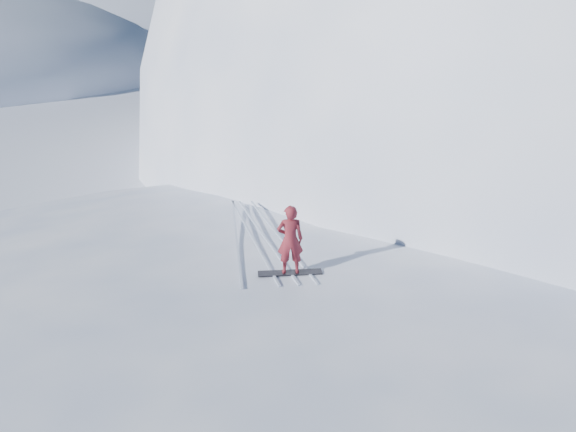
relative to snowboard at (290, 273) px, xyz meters
name	(u,v)px	position (x,y,z in m)	size (l,w,h in m)	color
near_ridge	(333,362)	(1.09, -0.32, -2.41)	(36.00, 28.00, 4.80)	white
peak_shoulder	(459,167)	(10.09, 16.68, -2.41)	(28.00, 24.00, 18.00)	white
far_ridge_c	(62,43)	(-39.91, 106.68, -2.41)	(140.00, 90.00, 36.00)	white
wind_bumps	(273,387)	(-0.47, -1.20, -2.41)	(16.00, 14.40, 1.00)	white
snowboard	(290,273)	(0.00, 0.00, 0.00)	(1.56, 0.29, 0.03)	black
snowboarder	(290,240)	(0.00, 0.00, 0.88)	(0.63, 0.41, 1.73)	maroon
board_tracks	(258,236)	(-0.78, 2.26, 0.01)	(2.30, 5.99, 0.04)	silver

